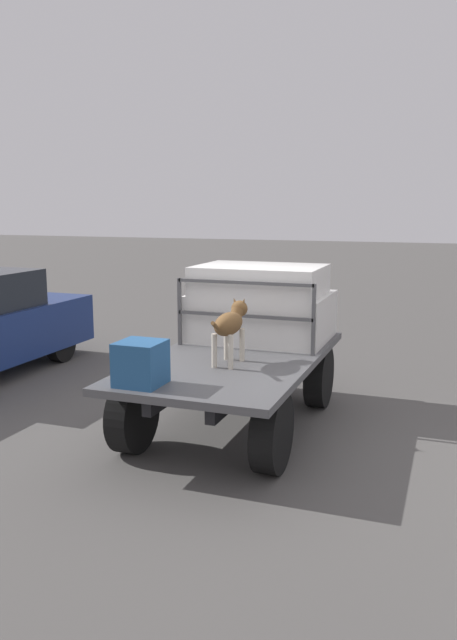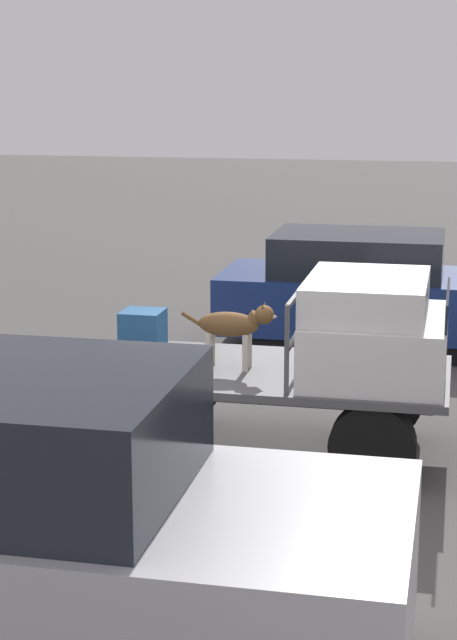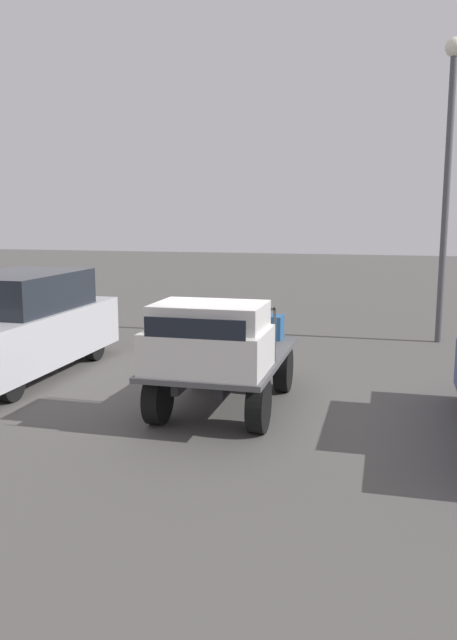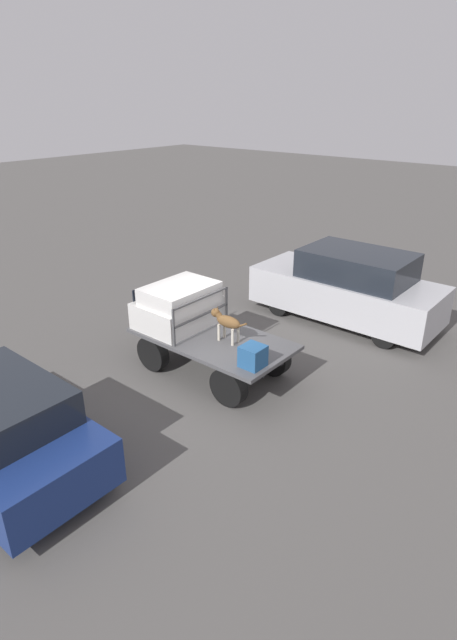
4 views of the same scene
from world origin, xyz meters
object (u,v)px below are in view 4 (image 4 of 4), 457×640
at_px(flatbed_truck, 212,347).
at_px(cargo_crate, 253,356).
at_px(parked_pickup_far, 348,287).
at_px(dog, 226,321).

height_order(flatbed_truck, cargo_crate, cargo_crate).
bearing_deg(parked_pickup_far, flatbed_truck, 77.73).
bearing_deg(cargo_crate, parked_pickup_far, -84.19).
height_order(dog, parked_pickup_far, parked_pickup_far).
distance_m(flatbed_truck, parked_pickup_far, 4.53).
bearing_deg(flatbed_truck, cargo_crate, 162.29).
bearing_deg(parked_pickup_far, cargo_crate, 95.73).
xyz_separation_m(dog, cargo_crate, (-1.11, 0.52, -0.23)).
distance_m(flatbed_truck, cargo_crate, 1.59).
height_order(dog, cargo_crate, dog).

